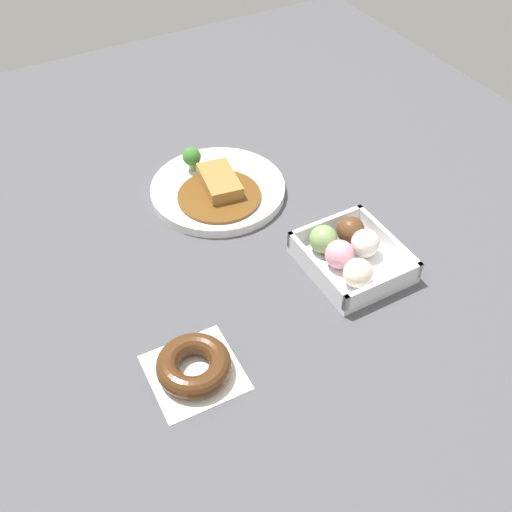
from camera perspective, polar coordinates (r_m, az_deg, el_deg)
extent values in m
plane|color=#4C4C51|center=(1.06, -3.88, 1.21)|extent=(1.60, 1.60, 0.00)
cylinder|color=white|center=(1.16, -3.56, 6.18)|extent=(0.25, 0.25, 0.02)
cylinder|color=brown|center=(1.13, -3.44, 5.60)|extent=(0.15, 0.15, 0.01)
cube|color=#A87538|center=(1.14, -3.41, 6.99)|extent=(0.11, 0.08, 0.02)
cylinder|color=white|center=(1.19, -3.42, 7.94)|extent=(0.06, 0.06, 0.00)
ellipsoid|color=yellow|center=(1.18, -3.44, 8.31)|extent=(0.03, 0.03, 0.01)
cylinder|color=#8CB766|center=(1.20, -5.93, 8.37)|extent=(0.01, 0.01, 0.02)
sphere|color=#387A2D|center=(1.18, -6.00, 9.20)|extent=(0.04, 0.04, 0.04)
cube|color=white|center=(1.03, 8.89, -0.70)|extent=(0.17, 0.15, 0.01)
cube|color=white|center=(1.06, 6.49, 2.80)|extent=(0.01, 0.15, 0.03)
cube|color=white|center=(0.97, 11.77, -2.76)|extent=(0.01, 0.15, 0.03)
cube|color=white|center=(0.98, 5.68, -1.27)|extent=(0.17, 0.01, 0.03)
cube|color=white|center=(1.05, 12.14, 1.45)|extent=(0.17, 0.01, 0.03)
sphere|color=#84A860|center=(1.02, 6.29, 1.58)|extent=(0.05, 0.05, 0.05)
sphere|color=pink|center=(1.00, 7.78, 0.16)|extent=(0.05, 0.05, 0.05)
sphere|color=#EFE5C6|center=(0.97, 9.49, -1.56)|extent=(0.05, 0.05, 0.05)
sphere|color=brown|center=(1.04, 8.79, 2.38)|extent=(0.05, 0.05, 0.05)
sphere|color=silver|center=(1.03, 10.14, 1.18)|extent=(0.05, 0.05, 0.05)
cube|color=white|center=(0.89, -5.74, -10.71)|extent=(0.13, 0.13, 0.00)
torus|color=#4C2B14|center=(0.88, -5.82, -10.07)|extent=(0.11, 0.11, 0.03)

